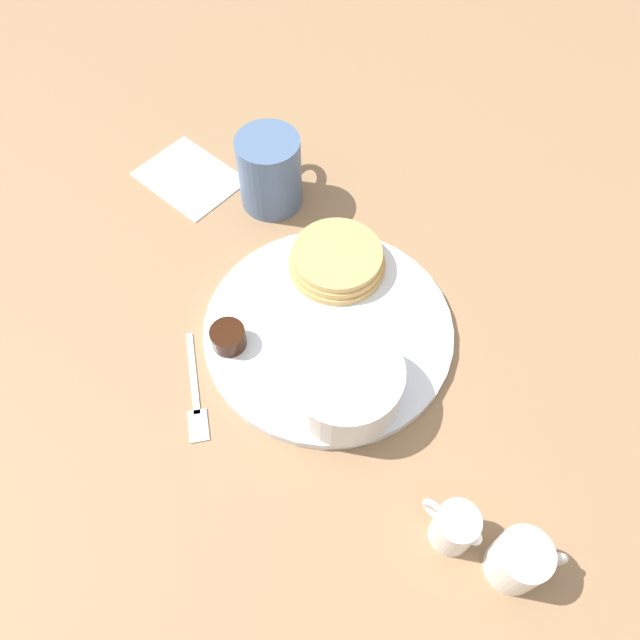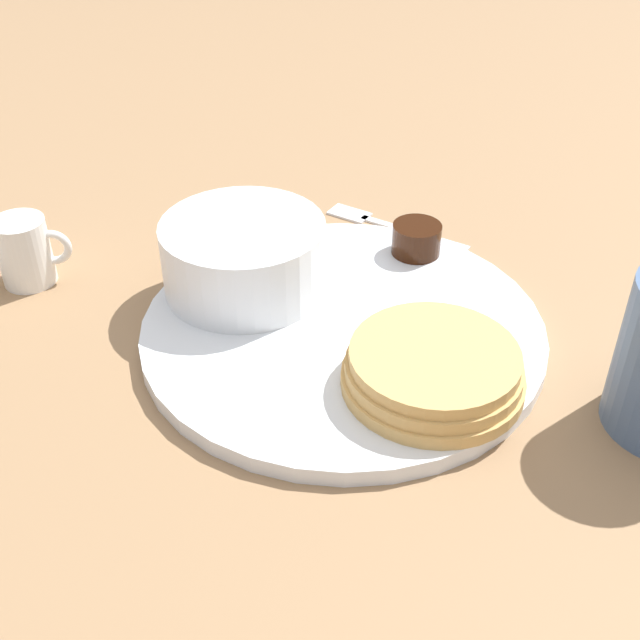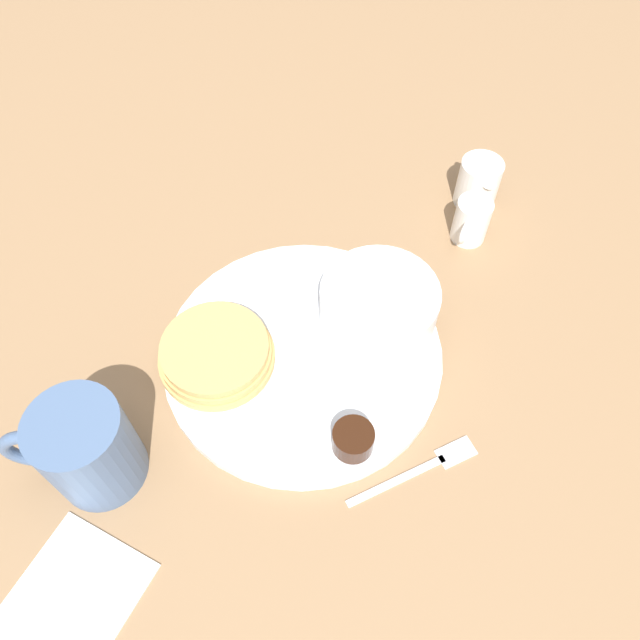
# 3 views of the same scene
# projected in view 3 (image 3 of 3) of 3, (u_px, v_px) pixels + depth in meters

# --- Properties ---
(ground_plane) EXTENTS (4.00, 4.00, 0.00)m
(ground_plane) POSITION_uv_depth(u_px,v_px,m) (303.00, 357.00, 0.64)
(ground_plane) COLOR #93704C
(plate) EXTENTS (0.28, 0.28, 0.01)m
(plate) POSITION_uv_depth(u_px,v_px,m) (303.00, 354.00, 0.63)
(plate) COLOR white
(plate) RESTS_ON ground_plane
(pancake_stack) EXTENTS (0.11, 0.11, 0.03)m
(pancake_stack) POSITION_uv_depth(u_px,v_px,m) (216.00, 353.00, 0.61)
(pancake_stack) COLOR tan
(pancake_stack) RESTS_ON plate
(bowl) EXTENTS (0.12, 0.12, 0.05)m
(bowl) POSITION_uv_depth(u_px,v_px,m) (379.00, 306.00, 0.62)
(bowl) COLOR white
(bowl) RESTS_ON plate
(syrup_cup) EXTENTS (0.04, 0.04, 0.02)m
(syrup_cup) POSITION_uv_depth(u_px,v_px,m) (353.00, 439.00, 0.56)
(syrup_cup) COLOR black
(syrup_cup) RESTS_ON plate
(butter_ramekin) EXTENTS (0.05, 0.05, 0.04)m
(butter_ramekin) POSITION_uv_depth(u_px,v_px,m) (405.00, 318.00, 0.63)
(butter_ramekin) COLOR white
(butter_ramekin) RESTS_ON plate
(coffee_mug) EXTENTS (0.08, 0.11, 0.10)m
(coffee_mug) POSITION_uv_depth(u_px,v_px,m) (85.00, 449.00, 0.53)
(coffee_mug) COLOR slate
(coffee_mug) RESTS_ON ground_plane
(creamer_pitcher_near) EXTENTS (0.06, 0.04, 0.05)m
(creamer_pitcher_near) POSITION_uv_depth(u_px,v_px,m) (471.00, 220.00, 0.70)
(creamer_pitcher_near) COLOR white
(creamer_pitcher_near) RESTS_ON ground_plane
(creamer_pitcher_far) EXTENTS (0.07, 0.05, 0.06)m
(creamer_pitcher_far) POSITION_uv_depth(u_px,v_px,m) (478.00, 182.00, 0.74)
(creamer_pitcher_far) COLOR white
(creamer_pitcher_far) RESTS_ON ground_plane
(fork) EXTENTS (0.09, 0.11, 0.00)m
(fork) POSITION_uv_depth(u_px,v_px,m) (427.00, 466.00, 0.57)
(fork) COLOR silver
(fork) RESTS_ON ground_plane
(napkin) EXTENTS (0.15, 0.13, 0.00)m
(napkin) POSITION_uv_depth(u_px,v_px,m) (64.00, 611.00, 0.50)
(napkin) COLOR white
(napkin) RESTS_ON ground_plane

